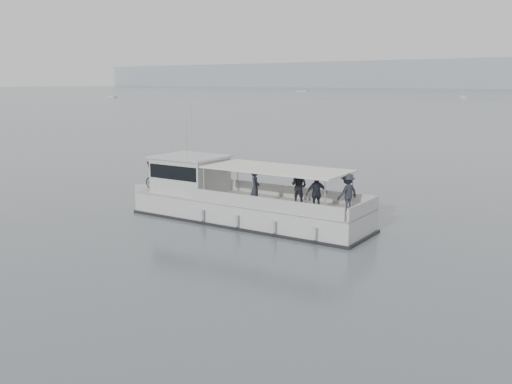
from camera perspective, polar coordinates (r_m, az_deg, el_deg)
The scene contains 2 objects.
ground at distance 29.75m, azimuth 4.87°, elevation -2.55°, with size 1400.00×1400.00×0.00m, color #535E62.
tour_boat at distance 29.17m, azimuth -2.78°, elevation -0.83°, with size 14.27×4.70×5.94m.
Camera 1 is at (16.31, -23.89, 6.96)m, focal length 40.00 mm.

